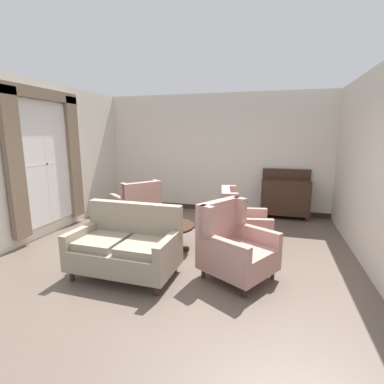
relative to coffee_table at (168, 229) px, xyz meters
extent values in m
plane|color=brown|center=(0.23, -0.35, -0.37)|extent=(8.91, 8.91, 0.00)
cube|color=silver|center=(0.23, 2.84, 1.09)|extent=(5.81, 0.08, 2.92)
cube|color=silver|center=(-2.60, 0.61, 1.09)|extent=(0.08, 4.46, 2.92)
cube|color=silver|center=(3.05, 0.61, 1.09)|extent=(0.08, 4.46, 2.92)
cube|color=#382319|center=(0.23, 2.78, -0.31)|extent=(5.65, 0.03, 0.12)
cube|color=silver|center=(-2.54, 0.18, 1.02)|extent=(0.03, 1.14, 2.23)
cube|color=white|center=(-2.52, 0.18, 1.02)|extent=(0.02, 1.22, 2.31)
cube|color=white|center=(-2.52, 0.18, 1.02)|extent=(0.02, 0.04, 2.23)
cube|color=white|center=(-2.52, 0.18, 1.02)|extent=(0.02, 1.14, 0.04)
cube|color=#75604C|center=(-2.48, -0.57, 1.07)|extent=(0.10, 0.32, 2.53)
cube|color=#75604C|center=(-2.48, 0.93, 1.07)|extent=(0.10, 0.32, 2.53)
cube|color=#75604C|center=(-2.48, 0.18, 2.29)|extent=(0.10, 1.82, 0.20)
cylinder|color=#382319|center=(0.00, 0.00, 0.06)|extent=(0.89, 0.89, 0.04)
cylinder|color=#382319|center=(0.00, 0.00, -0.14)|extent=(0.10, 0.10, 0.37)
cube|color=#382319|center=(0.22, 0.02, -0.33)|extent=(0.29, 0.09, 0.07)
cube|color=#382319|center=(-0.08, 0.20, -0.33)|extent=(0.16, 0.28, 0.07)
cube|color=#382319|center=(-0.11, -0.19, -0.33)|extent=(0.19, 0.27, 0.07)
cylinder|color=#4C7A66|center=(0.03, -0.01, 0.09)|extent=(0.08, 0.08, 0.02)
ellipsoid|color=#4C7A66|center=(0.03, -0.01, 0.21)|extent=(0.15, 0.15, 0.21)
cylinder|color=#4C7A66|center=(0.03, -0.01, 0.37)|extent=(0.06, 0.06, 0.11)
torus|color=#4C7A66|center=(0.03, -0.01, 0.42)|extent=(0.10, 0.10, 0.02)
cube|color=gray|center=(-0.26, -1.04, -0.08)|extent=(1.46, 0.85, 0.30)
cube|color=gray|center=(-0.25, -0.71, 0.34)|extent=(1.44, 0.18, 0.54)
cube|color=gray|center=(-0.57, -1.07, 0.12)|extent=(0.59, 0.62, 0.10)
cube|color=gray|center=(0.06, -1.09, 0.12)|extent=(0.59, 0.62, 0.10)
cube|color=gray|center=(-0.92, -1.07, 0.17)|extent=(0.13, 0.71, 0.21)
cube|color=gray|center=(0.41, -1.11, 0.17)|extent=(0.13, 0.71, 0.21)
cylinder|color=#382319|center=(-0.89, -1.35, -0.30)|extent=(0.06, 0.06, 0.14)
cylinder|color=#382319|center=(0.35, -1.38, -0.30)|extent=(0.06, 0.06, 0.14)
cylinder|color=#382319|center=(-0.87, -0.70, -0.30)|extent=(0.06, 0.06, 0.14)
cylinder|color=#382319|center=(0.37, -0.73, -0.30)|extent=(0.06, 0.06, 0.14)
cube|color=tan|center=(-1.12, 1.02, -0.07)|extent=(1.18, 1.17, 0.31)
cube|color=tan|center=(-0.83, 0.79, 0.36)|extent=(0.60, 0.71, 0.55)
cube|color=tan|center=(-0.68, 1.12, 0.43)|extent=(0.22, 0.20, 0.42)
cube|color=tan|center=(-1.11, 0.58, 0.43)|extent=(0.22, 0.20, 0.42)
cube|color=tan|center=(-0.94, 1.32, 0.20)|extent=(0.67, 0.56, 0.24)
cube|color=tan|center=(-1.37, 0.78, 0.20)|extent=(0.67, 0.56, 0.24)
cylinder|color=#382319|center=(-1.20, 1.49, -0.30)|extent=(0.06, 0.06, 0.14)
cylinder|color=#382319|center=(-1.60, 1.00, -0.30)|extent=(0.06, 0.06, 0.14)
cylinder|color=#382319|center=(-0.64, 1.05, -0.30)|extent=(0.06, 0.06, 0.14)
cylinder|color=#382319|center=(-1.03, 0.55, -0.30)|extent=(0.06, 0.06, 0.14)
cube|color=tan|center=(1.26, -0.68, -0.07)|extent=(1.14, 1.12, 0.31)
cube|color=tan|center=(0.96, -0.50, 0.37)|extent=(0.52, 0.76, 0.59)
cube|color=tan|center=(0.86, -0.85, 0.44)|extent=(0.22, 0.19, 0.45)
cube|color=tan|center=(1.21, -0.24, 0.44)|extent=(0.22, 0.19, 0.45)
cube|color=tan|center=(1.13, -1.01, 0.18)|extent=(0.70, 0.46, 0.21)
cube|color=tan|center=(1.48, -0.40, 0.18)|extent=(0.70, 0.46, 0.21)
cylinder|color=#382319|center=(1.40, -1.13, -0.30)|extent=(0.06, 0.06, 0.14)
cylinder|color=#382319|center=(1.72, -0.57, -0.30)|extent=(0.06, 0.06, 0.14)
cylinder|color=#382319|center=(0.80, -0.78, -0.30)|extent=(0.06, 0.06, 0.14)
cylinder|color=#382319|center=(1.13, -0.23, -0.30)|extent=(0.06, 0.06, 0.14)
cube|color=tan|center=(1.24, 0.44, -0.08)|extent=(0.95, 0.92, 0.31)
cube|color=tan|center=(0.90, 0.38, 0.37)|extent=(0.28, 0.80, 0.59)
cube|color=tan|center=(1.05, 0.06, 0.44)|extent=(0.21, 0.13, 0.45)
cube|color=tan|center=(0.93, 0.73, 0.44)|extent=(0.21, 0.13, 0.45)
cube|color=tan|center=(1.35, 0.12, 0.17)|extent=(0.73, 0.23, 0.18)
cube|color=tan|center=(1.23, 0.79, 0.17)|extent=(0.73, 0.23, 0.18)
cylinder|color=#382319|center=(1.63, 0.20, -0.30)|extent=(0.06, 0.06, 0.14)
cylinder|color=#382319|center=(1.51, 0.81, -0.30)|extent=(0.06, 0.06, 0.14)
cylinder|color=#382319|center=(0.97, 0.08, -0.30)|extent=(0.06, 0.06, 0.14)
cylinder|color=#382319|center=(0.86, 0.69, -0.30)|extent=(0.06, 0.06, 0.14)
cylinder|color=#382319|center=(0.99, 1.12, 0.30)|extent=(0.48, 0.48, 0.03)
cylinder|color=#382319|center=(0.99, 1.12, -0.04)|extent=(0.07, 0.07, 0.65)
cylinder|color=#382319|center=(0.99, 1.12, -0.35)|extent=(0.31, 0.31, 0.04)
cube|color=#382319|center=(1.96, 2.54, 0.13)|extent=(1.08, 0.39, 0.80)
cube|color=#382319|center=(1.96, 2.71, 0.65)|extent=(1.08, 0.04, 0.24)
cube|color=#382319|center=(1.47, 2.39, -0.32)|extent=(0.06, 0.06, 0.10)
cube|color=#382319|center=(2.45, 2.39, -0.32)|extent=(0.06, 0.06, 0.10)
cube|color=#382319|center=(1.47, 2.68, -0.32)|extent=(0.06, 0.06, 0.10)
cube|color=#382319|center=(2.45, 2.68, -0.32)|extent=(0.06, 0.06, 0.10)
camera|label=1|loc=(1.66, -4.38, 1.57)|focal=27.11mm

